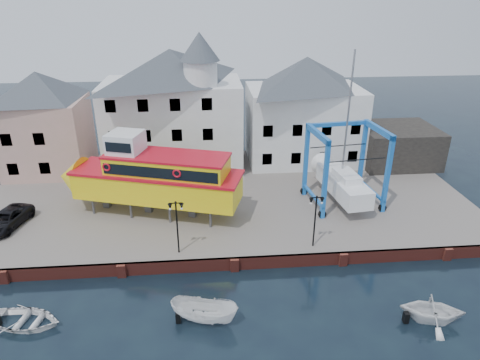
{
  "coord_description": "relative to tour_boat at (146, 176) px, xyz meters",
  "views": [
    {
      "loc": [
        -1.82,
        -25.45,
        18.76
      ],
      "look_at": [
        1.0,
        7.0,
        4.0
      ],
      "focal_mm": 32.0,
      "sensor_mm": 36.0,
      "label": 1
    }
  ],
  "objects": [
    {
      "name": "van",
      "position": [
        -11.17,
        -1.63,
        -2.64
      ],
      "size": [
        3.39,
        5.28,
        1.36
      ],
      "primitive_type": "imported",
      "rotation": [
        0.0,
        0.0,
        -0.25
      ],
      "color": "black",
      "rests_on": "hardstanding"
    },
    {
      "name": "building_pink",
      "position": [
        -11.2,
        10.28,
        1.83
      ],
      "size": [
        8.0,
        7.0,
        10.3
      ],
      "color": "tan",
      "rests_on": "hardstanding"
    },
    {
      "name": "ground",
      "position": [
        6.81,
        -7.72,
        -4.32
      ],
      "size": [
        140.0,
        140.0,
        0.0
      ],
      "primitive_type": "plane",
      "color": "black",
      "rests_on": "ground"
    },
    {
      "name": "tour_boat",
      "position": [
        0.0,
        0.0,
        0.0
      ],
      "size": [
        16.56,
        8.47,
        7.04
      ],
      "rotation": [
        0.0,
        0.0,
        -0.3
      ],
      "color": "#59595E",
      "rests_on": "hardstanding"
    },
    {
      "name": "quay_wall",
      "position": [
        6.81,
        -7.61,
        -3.82
      ],
      "size": [
        44.0,
        0.47,
        1.0
      ],
      "color": "maroon",
      "rests_on": "ground"
    },
    {
      "name": "hardstanding",
      "position": [
        6.81,
        3.28,
        -3.82
      ],
      "size": [
        44.0,
        22.0,
        1.0
      ],
      "primitive_type": "cube",
      "color": "slate",
      "rests_on": "ground"
    },
    {
      "name": "motorboat_c",
      "position": [
        18.41,
        -13.89,
        -4.32
      ],
      "size": [
        4.51,
        4.14,
        2.0
      ],
      "primitive_type": "imported",
      "rotation": [
        0.0,
        0.0,
        1.31
      ],
      "color": "white",
      "rests_on": "ground"
    },
    {
      "name": "building_white_main",
      "position": [
        1.94,
        10.67,
        3.02
      ],
      "size": [
        14.0,
        8.3,
        14.0
      ],
      "color": "silver",
      "rests_on": "hardstanding"
    },
    {
      "name": "building_white_right",
      "position": [
        15.81,
        11.28,
        2.28
      ],
      "size": [
        12.0,
        8.0,
        11.2
      ],
      "color": "silver",
      "rests_on": "hardstanding"
    },
    {
      "name": "lamp_post_right",
      "position": [
        12.81,
        -6.52,
        -0.14
      ],
      "size": [
        1.12,
        0.32,
        4.2
      ],
      "color": "black",
      "rests_on": "hardstanding"
    },
    {
      "name": "motorboat_d",
      "position": [
        -6.25,
        -12.06,
        -4.32
      ],
      "size": [
        4.92,
        3.97,
        0.9
      ],
      "primitive_type": "imported",
      "rotation": [
        0.0,
        0.0,
        1.35
      ],
      "color": "white",
      "rests_on": "ground"
    },
    {
      "name": "lamp_post_left",
      "position": [
        2.81,
        -6.52,
        -0.14
      ],
      "size": [
        1.12,
        0.32,
        4.2
      ],
      "color": "black",
      "rests_on": "hardstanding"
    },
    {
      "name": "travel_lift",
      "position": [
        16.97,
        0.99,
        -1.1
      ],
      "size": [
        6.73,
        9.0,
        13.29
      ],
      "rotation": [
        0.0,
        0.0,
        0.12
      ],
      "color": "blue",
      "rests_on": "hardstanding"
    },
    {
      "name": "shed_dark",
      "position": [
        25.81,
        9.28,
        -1.32
      ],
      "size": [
        8.0,
        7.0,
        4.0
      ],
      "primitive_type": "cube",
      "color": "black",
      "rests_on": "hardstanding"
    },
    {
      "name": "motorboat_a",
      "position": [
        4.58,
        -12.68,
        -4.32
      ],
      "size": [
        4.56,
        2.83,
        1.65
      ],
      "primitive_type": "imported",
      "rotation": [
        0.0,
        0.0,
        1.26
      ],
      "color": "white",
      "rests_on": "ground"
    }
  ]
}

